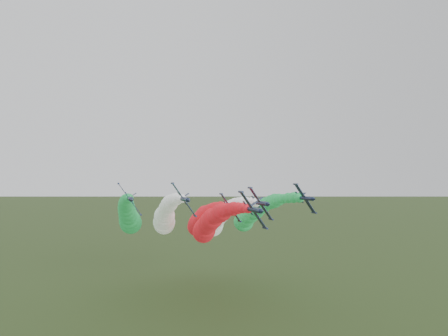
{
  "coord_description": "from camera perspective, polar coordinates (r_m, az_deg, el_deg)",
  "views": [
    {
      "loc": [
        -29.77,
        -92.69,
        40.91
      ],
      "look_at": [
        -0.76,
        7.77,
        43.46
      ],
      "focal_mm": 35.0,
      "sensor_mm": 36.0,
      "label": 1
    }
  ],
  "objects": [
    {
      "name": "jet_lead",
      "position": [
        136.53,
        -1.93,
        -7.35
      ],
      "size": [
        11.6,
        73.21,
        19.86
      ],
      "rotation": [
        0.0,
        0.96,
        0.0
      ],
      "color": "#121C36",
      "rests_on": "ground"
    },
    {
      "name": "jet_inner_left",
      "position": [
        148.19,
        -7.66,
        -6.29
      ],
      "size": [
        11.58,
        73.19,
        19.83
      ],
      "rotation": [
        0.0,
        0.96,
        0.0
      ],
      "color": "#121C36",
      "rests_on": "ground"
    },
    {
      "name": "jet_inner_right",
      "position": [
        149.93,
        -0.71,
        -6.61
      ],
      "size": [
        11.79,
        73.41,
        20.05
      ],
      "rotation": [
        0.0,
        0.96,
        0.0
      ],
      "color": "#121C36",
      "rests_on": "ground"
    },
    {
      "name": "jet_outer_left",
      "position": [
        156.59,
        -12.34,
        -6.12
      ],
      "size": [
        11.95,
        73.56,
        20.2
      ],
      "rotation": [
        0.0,
        0.96,
        0.0
      ],
      "color": "#121C36",
      "rests_on": "ground"
    },
    {
      "name": "jet_outer_right",
      "position": [
        159.58,
        3.83,
        -5.96
      ],
      "size": [
        11.81,
        73.43,
        20.07
      ],
      "rotation": [
        0.0,
        0.96,
        0.0
      ],
      "color": "#121C36",
      "rests_on": "ground"
    },
    {
      "name": "jet_trail",
      "position": [
        166.98,
        -3.1,
        -6.87
      ],
      "size": [
        11.62,
        73.24,
        19.88
      ],
      "rotation": [
        0.0,
        0.96,
        0.0
      ],
      "color": "#121C36",
      "rests_on": "ground"
    }
  ]
}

